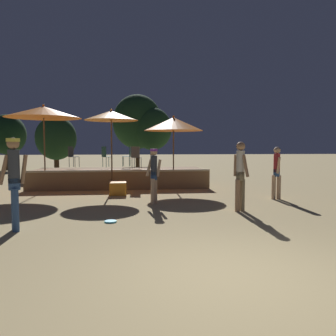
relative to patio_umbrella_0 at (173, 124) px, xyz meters
name	(u,v)px	position (x,y,z in m)	size (l,w,h in m)	color
ground_plane	(236,278)	(-0.34, -8.75, -2.56)	(120.00, 120.00, 0.00)	tan
wooden_deck	(120,178)	(-2.12, 1.36, -2.21)	(7.15, 2.83, 0.79)	olive
patio_umbrella_0	(173,124)	(0.00, 0.00, 0.00)	(2.30, 2.30, 2.90)	brown
patio_umbrella_1	(44,112)	(-4.91, 0.06, 0.41)	(2.78, 2.78, 3.28)	brown
patio_umbrella_2	(111,116)	(-2.39, -0.24, 0.28)	(2.01, 2.01, 3.11)	brown
cube_seat_2	(118,189)	(-2.13, -1.25, -2.34)	(0.60, 0.60, 0.45)	orange
person_0	(154,173)	(-1.00, -3.16, -1.66)	(0.48, 0.31, 1.64)	tan
person_1	(277,171)	(2.97, -2.78, -1.66)	(0.29, 0.53, 1.68)	tan
person_2	(14,177)	(-4.01, -5.92, -1.47)	(0.55, 0.30, 1.88)	#2D4C7F
person_3	(240,173)	(1.17, -4.51, -1.55)	(0.32, 0.49, 1.82)	#72664C
bistro_chair_0	(128,154)	(-1.78, 2.19, -1.23)	(0.41, 0.40, 0.90)	#1E4C47
bistro_chair_1	(106,155)	(-2.76, 1.72, -1.23)	(0.47, 0.47, 0.90)	#1E4C47
bistro_chair_2	(136,155)	(-1.46, 0.63, -1.23)	(0.43, 0.43, 0.90)	#47474C
bistro_chair_3	(72,155)	(-4.21, 1.93, -1.23)	(0.46, 0.46, 0.90)	#2D3338
frisbee_disc	(111,221)	(-2.15, -5.40, -2.54)	(0.27, 0.27, 0.03)	#33B2D8
background_tree_0	(137,122)	(-1.19, 9.40, 0.75)	(3.30, 3.30, 5.13)	#3D2B1C
background_tree_1	(56,138)	(-5.92, 6.71, -0.41)	(2.30, 2.30, 3.43)	#3D2B1C
background_tree_3	(152,129)	(-0.24, 8.63, 0.24)	(2.51, 2.51, 4.19)	#3D2B1C
background_tree_4	(7,135)	(-10.32, 11.56, -0.06)	(2.57, 2.57, 3.93)	#3D2B1C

